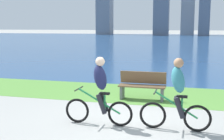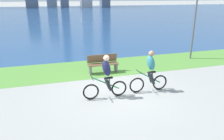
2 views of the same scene
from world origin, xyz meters
name	(u,v)px [view 1 (image 1 of 2)]	position (x,y,z in m)	size (l,w,h in m)	color
ground_plane	(126,122)	(0.00, 0.00, 0.00)	(300.00, 300.00, 0.00)	#9E9E99
grass_strip_bayside	(146,94)	(0.00, 3.21, 0.00)	(120.00, 3.04, 0.01)	#59933D
bay_water_surface	(183,41)	(0.00, 41.21, 0.00)	(300.00, 72.96, 0.00)	navy
cyclist_lead	(100,91)	(-0.57, -0.31, 0.83)	(1.69, 0.52, 1.64)	black
cyclist_trailing	(177,95)	(1.23, -0.24, 0.83)	(1.62, 0.52, 1.66)	black
bench_near_path	(142,86)	(0.01, 2.44, 0.45)	(1.50, 0.47, 0.90)	brown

